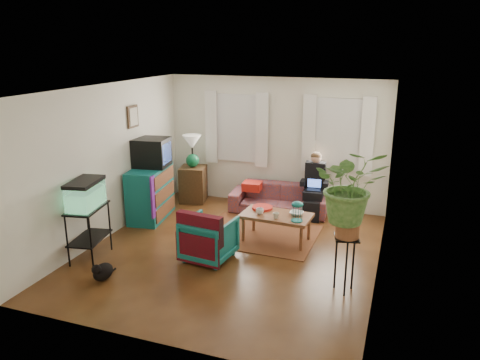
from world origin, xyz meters
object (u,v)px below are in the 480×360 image
at_px(dresser, 150,193).
at_px(coffee_table, 276,227).
at_px(sofa, 279,194).
at_px(side_table, 193,184).
at_px(plant_stand, 345,264).
at_px(armchair, 209,236).
at_px(aquarium_stand, 89,233).

bearing_deg(dresser, coffee_table, -13.76).
xyz_separation_m(sofa, coffee_table, (0.32, -1.37, -0.13)).
distance_m(side_table, plant_stand, 4.44).
distance_m(dresser, plant_stand, 4.15).
distance_m(side_table, armchair, 2.79).
relative_size(sofa, armchair, 2.58).
bearing_deg(side_table, aquarium_stand, -96.61).
bearing_deg(coffee_table, plant_stand, -41.33).
xyz_separation_m(sofa, aquarium_stand, (-2.23, -2.98, 0.05)).
distance_m(sofa, armchair, 2.42).
xyz_separation_m(side_table, coffee_table, (2.20, -1.41, -0.13)).
bearing_deg(plant_stand, side_table, 142.26).
bearing_deg(sofa, side_table, 174.15).
height_order(side_table, armchair, side_table).
distance_m(sofa, side_table, 1.88).
bearing_deg(armchair, coffee_table, -122.18).
relative_size(side_table, plant_stand, 0.94).
xyz_separation_m(sofa, side_table, (-1.88, 0.04, 0.00)).
relative_size(sofa, coffee_table, 1.64).
bearing_deg(aquarium_stand, coffee_table, 21.56).
height_order(coffee_table, plant_stand, plant_stand).
height_order(dresser, armchair, dresser).
height_order(aquarium_stand, plant_stand, aquarium_stand).
xyz_separation_m(side_table, aquarium_stand, (-0.35, -3.02, 0.05)).
distance_m(armchair, coffee_table, 1.29).
relative_size(side_table, armchair, 1.02).
bearing_deg(sofa, aquarium_stand, -131.44).
xyz_separation_m(aquarium_stand, plant_stand, (3.86, 0.30, -0.02)).
xyz_separation_m(side_table, plant_stand, (3.51, -2.72, 0.02)).
bearing_deg(armchair, plant_stand, 178.36).
relative_size(dresser, coffee_table, 0.96).
distance_m(side_table, dresser, 1.22).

